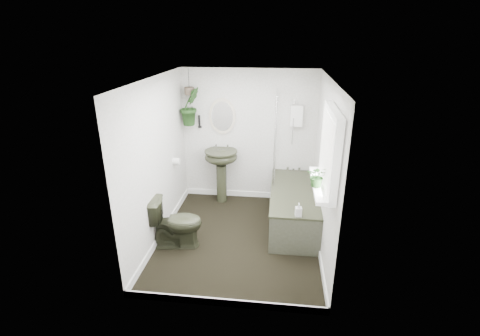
# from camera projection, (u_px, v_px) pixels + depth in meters

# --- Properties ---
(floor) EXTENTS (2.30, 2.80, 0.02)m
(floor) POSITION_uv_depth(u_px,v_px,m) (239.00, 238.00, 5.15)
(floor) COLOR black
(floor) RESTS_ON ground
(ceiling) EXTENTS (2.30, 2.80, 0.02)m
(ceiling) POSITION_uv_depth(u_px,v_px,m) (239.00, 78.00, 4.30)
(ceiling) COLOR white
(ceiling) RESTS_ON ground
(wall_back) EXTENTS (2.30, 0.02, 2.30)m
(wall_back) POSITION_uv_depth(u_px,v_px,m) (249.00, 136.00, 6.03)
(wall_back) COLOR white
(wall_back) RESTS_ON ground
(wall_front) EXTENTS (2.30, 0.02, 2.30)m
(wall_front) POSITION_uv_depth(u_px,v_px,m) (221.00, 216.00, 3.43)
(wall_front) COLOR white
(wall_front) RESTS_ON ground
(wall_left) EXTENTS (0.02, 2.80, 2.30)m
(wall_left) POSITION_uv_depth(u_px,v_px,m) (156.00, 162.00, 4.86)
(wall_left) COLOR white
(wall_left) RESTS_ON ground
(wall_right) EXTENTS (0.02, 2.80, 2.30)m
(wall_right) POSITION_uv_depth(u_px,v_px,m) (325.00, 169.00, 4.60)
(wall_right) COLOR white
(wall_right) RESTS_ON ground
(skirting) EXTENTS (2.30, 2.80, 0.10)m
(skirting) POSITION_uv_depth(u_px,v_px,m) (239.00, 235.00, 5.13)
(skirting) COLOR white
(skirting) RESTS_ON floor
(bathtub) EXTENTS (0.72, 1.72, 0.58)m
(bathtub) POSITION_uv_depth(u_px,v_px,m) (293.00, 207.00, 5.42)
(bathtub) COLOR #292C1D
(bathtub) RESTS_ON floor
(bath_screen) EXTENTS (0.04, 0.72, 1.40)m
(bath_screen) POSITION_uv_depth(u_px,v_px,m) (275.00, 137.00, 5.54)
(bath_screen) COLOR silver
(bath_screen) RESTS_ON bathtub
(shower_box) EXTENTS (0.20, 0.10, 0.35)m
(shower_box) POSITION_uv_depth(u_px,v_px,m) (297.00, 116.00, 5.73)
(shower_box) COLOR white
(shower_box) RESTS_ON wall_back
(oval_mirror) EXTENTS (0.46, 0.03, 0.62)m
(oval_mirror) POSITION_uv_depth(u_px,v_px,m) (222.00, 116.00, 5.91)
(oval_mirror) COLOR beige
(oval_mirror) RESTS_ON wall_back
(wall_sconce) EXTENTS (0.04, 0.04, 0.22)m
(wall_sconce) POSITION_uv_depth(u_px,v_px,m) (199.00, 122.00, 5.99)
(wall_sconce) COLOR black
(wall_sconce) RESTS_ON wall_back
(toilet_roll_holder) EXTENTS (0.11, 0.11, 0.11)m
(toilet_roll_holder) POSITION_uv_depth(u_px,v_px,m) (176.00, 161.00, 5.59)
(toilet_roll_holder) COLOR white
(toilet_roll_holder) RESTS_ON wall_left
(window_recess) EXTENTS (0.08, 1.00, 0.90)m
(window_recess) POSITION_uv_depth(u_px,v_px,m) (330.00, 149.00, 3.78)
(window_recess) COLOR white
(window_recess) RESTS_ON wall_right
(window_sill) EXTENTS (0.18, 1.00, 0.04)m
(window_sill) POSITION_uv_depth(u_px,v_px,m) (320.00, 184.00, 3.94)
(window_sill) COLOR white
(window_sill) RESTS_ON wall_right
(window_blinds) EXTENTS (0.01, 0.86, 0.76)m
(window_blinds) POSITION_uv_depth(u_px,v_px,m) (326.00, 149.00, 3.78)
(window_blinds) COLOR white
(window_blinds) RESTS_ON wall_right
(toilet) EXTENTS (0.76, 0.50, 0.73)m
(toilet) POSITION_uv_depth(u_px,v_px,m) (176.00, 222.00, 4.85)
(toilet) COLOR #292C1D
(toilet) RESTS_ON floor
(pedestal_sink) EXTENTS (0.65, 0.58, 0.96)m
(pedestal_sink) POSITION_uv_depth(u_px,v_px,m) (221.00, 176.00, 6.10)
(pedestal_sink) COLOR #292C1D
(pedestal_sink) RESTS_ON floor
(sill_plant) EXTENTS (0.25, 0.23, 0.25)m
(sill_plant) POSITION_uv_depth(u_px,v_px,m) (318.00, 176.00, 3.80)
(sill_plant) COLOR black
(sill_plant) RESTS_ON window_sill
(hanging_plant) EXTENTS (0.44, 0.44, 0.63)m
(hanging_plant) POSITION_uv_depth(u_px,v_px,m) (190.00, 106.00, 5.79)
(hanging_plant) COLOR black
(hanging_plant) RESTS_ON ceiling
(soap_bottle) EXTENTS (0.09, 0.09, 0.19)m
(soap_bottle) POSITION_uv_depth(u_px,v_px,m) (299.00, 210.00, 4.54)
(soap_bottle) COLOR black
(soap_bottle) RESTS_ON bathtub
(hanging_pot) EXTENTS (0.16, 0.16, 0.12)m
(hanging_pot) POSITION_uv_depth(u_px,v_px,m) (189.00, 91.00, 5.70)
(hanging_pot) COLOR brown
(hanging_pot) RESTS_ON ceiling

